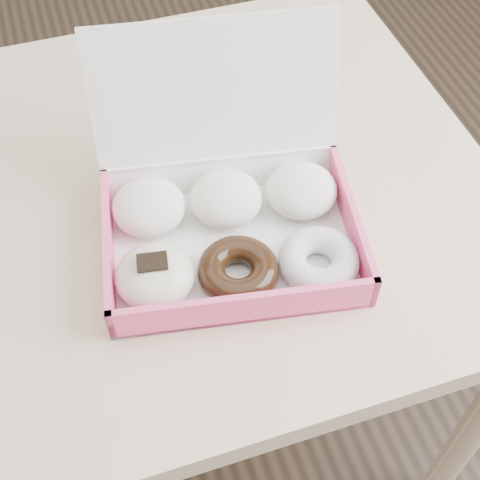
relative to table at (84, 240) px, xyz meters
name	(u,v)px	position (x,y,z in m)	size (l,w,h in m)	color
ground	(138,421)	(0.00, 0.00, -0.67)	(4.00, 4.00, 0.00)	black
table	(84,240)	(0.00, 0.00, 0.00)	(1.20, 0.80, 0.75)	tan
donut_box	(227,218)	(0.19, -0.12, 0.12)	(0.37, 0.35, 0.23)	white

